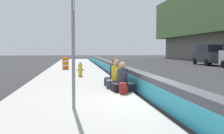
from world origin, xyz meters
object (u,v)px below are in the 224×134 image
Objects in this scene: fire_hydrant at (80,69)px; construction_barrel at (65,63)px; route_sign_post at (73,32)px; parked_car_midline at (209,55)px; seated_person_foreground at (123,82)px; backpack at (123,89)px; seated_person_rear at (115,76)px; seated_person_middle at (116,79)px.

construction_barrel is (6.30, 1.09, 0.03)m from fire_hydrant.
route_sign_post is 26.69m from parked_car_midline.
seated_person_foreground is 2.81× the size of backpack.
construction_barrel is at bearing 9.77° from fire_hydrant.
seated_person_foreground is (2.92, -1.84, -1.72)m from route_sign_post.
backpack is 13.37m from construction_barrel.
seated_person_rear is at bearing 0.77° from seated_person_foreground.
seated_person_middle is (-5.13, -1.41, -0.08)m from fire_hydrant.
seated_person_rear is at bearing -3.62° from seated_person_middle.
seated_person_foreground is (-6.13, -1.50, -0.10)m from fire_hydrant.
seated_person_foreground is 0.95× the size of seated_person_middle.
construction_barrel is at bearing 11.75° from seated_person_foreground.
seated_person_rear is 3.04× the size of backpack.
seated_person_rear is (2.01, 0.03, 0.03)m from seated_person_foreground.
backpack is (-6.84, -1.40, -0.25)m from fire_hydrant.
route_sign_post reaches higher than seated_person_foreground.
seated_person_foreground is 0.73m from backpack.
parked_car_midline is at bearing -66.64° from construction_barrel.
parked_car_midline is (19.19, -13.07, 0.69)m from seated_person_foreground.
seated_person_middle reaches higher than fire_hydrant.
route_sign_post is 3.38m from backpack.
parked_car_midline reaches higher than fire_hydrant.
seated_person_foreground is 0.23× the size of parked_car_midline.
route_sign_post is at bearing 147.84° from seated_person_foreground.
parked_car_midline is at bearing -33.49° from backpack.
seated_person_foreground is 12.70m from construction_barrel.
fire_hydrant is 2.20× the size of backpack.
fire_hydrant is 19.58m from parked_car_midline.
fire_hydrant is 0.78× the size of seated_person_foreground.
seated_person_middle is 22.46m from parked_car_midline.
seated_person_foreground is at bearing 145.75° from parked_car_midline.
seated_person_middle is 11.70m from construction_barrel.
route_sign_post reaches higher than fire_hydrant.
route_sign_post reaches higher than seated_person_middle.
seated_person_middle is (1.00, 0.09, 0.02)m from seated_person_foreground.
route_sign_post is 4.09× the size of fire_hydrant.
route_sign_post is at bearing -177.21° from construction_barrel.
fire_hydrant is 0.72× the size of seated_person_rear.
seated_person_rear is at bearing -160.30° from fire_hydrant.
parked_car_midline is at bearing -48.11° from fire_hydrant.
parked_car_midline reaches higher than seated_person_middle.
route_sign_post is 4.62m from seated_person_middle.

